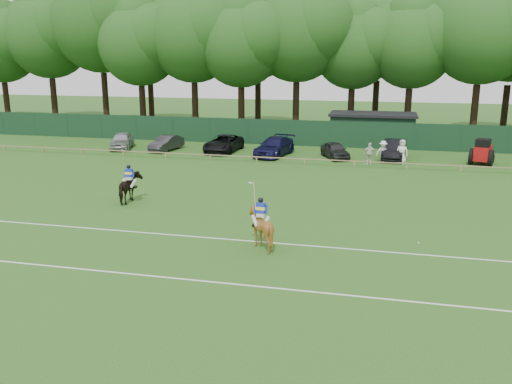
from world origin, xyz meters
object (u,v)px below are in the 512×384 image
(sedan_navy, at_px, (274,147))
(tractor, at_px, (483,152))
(horse_dark, at_px, (130,188))
(sedan_silver, at_px, (122,141))
(spectator_left, at_px, (383,152))
(utility_shed, at_px, (372,128))
(horse_chestnut, at_px, (261,228))
(suv_black, at_px, (223,144))
(estate_black, at_px, (394,149))
(sedan_grey, at_px, (166,143))
(spectator_right, at_px, (402,152))
(hatch_grey, at_px, (335,150))
(polo_ball, at_px, (418,243))
(spectator_mid, at_px, (369,154))

(sedan_navy, bearing_deg, tractor, 10.69)
(horse_dark, height_order, sedan_silver, horse_dark)
(sedan_navy, distance_m, spectator_left, 9.37)
(sedan_silver, height_order, utility_shed, utility_shed)
(horse_chestnut, bearing_deg, suv_black, -68.33)
(spectator_left, bearing_deg, suv_black, 153.35)
(estate_black, bearing_deg, spectator_left, -110.77)
(horse_dark, distance_m, utility_shed, 29.24)
(sedan_silver, xyz_separation_m, sedan_grey, (4.47, 0.02, -0.09))
(spectator_right, height_order, tractor, tractor)
(horse_chestnut, bearing_deg, hatch_grey, -92.05)
(suv_black, xyz_separation_m, estate_black, (15.14, -0.01, 0.06))
(suv_black, relative_size, estate_black, 1.10)
(sedan_navy, bearing_deg, spectator_left, 3.94)
(spectator_right, relative_size, tractor, 0.69)
(horse_chestnut, bearing_deg, estate_black, -103.45)
(suv_black, xyz_separation_m, spectator_right, (15.73, -2.02, 0.23))
(hatch_grey, distance_m, spectator_left, 4.16)
(horse_chestnut, distance_m, sedan_silver, 29.86)
(hatch_grey, bearing_deg, tractor, -24.63)
(suv_black, relative_size, polo_ball, 60.52)
(estate_black, relative_size, utility_shed, 0.59)
(sedan_grey, distance_m, sedan_navy, 10.25)
(horse_chestnut, xyz_separation_m, tractor, (13.15, 23.09, 0.05))
(horse_chestnut, relative_size, sedan_silver, 0.42)
(horse_dark, distance_m, hatch_grey, 20.28)
(spectator_mid, bearing_deg, polo_ball, -86.41)
(sedan_navy, xyz_separation_m, tractor, (17.15, 0.07, 0.19))
(sedan_navy, distance_m, spectator_right, 10.89)
(sedan_grey, relative_size, estate_black, 0.84)
(hatch_grey, height_order, spectator_right, spectator_right)
(hatch_grey, height_order, estate_black, estate_black)
(tractor, bearing_deg, utility_shed, 153.92)
(horse_chestnut, xyz_separation_m, sedan_silver, (-18.72, 23.26, -0.17))
(sedan_navy, height_order, spectator_right, spectator_right)
(horse_chestnut, relative_size, hatch_grey, 0.47)
(horse_dark, height_order, utility_shed, utility_shed)
(suv_black, bearing_deg, sedan_silver, -173.31)
(sedan_grey, distance_m, spectator_mid, 18.62)
(horse_chestnut, relative_size, spectator_right, 0.95)
(spectator_left, xyz_separation_m, utility_shed, (-1.14, 9.76, 0.63))
(sedan_grey, bearing_deg, spectator_left, 5.89)
(hatch_grey, bearing_deg, utility_shed, 46.93)
(tractor, bearing_deg, sedan_silver, -162.54)
(horse_chestnut, relative_size, estate_black, 0.38)
(estate_black, distance_m, spectator_right, 2.10)
(suv_black, xyz_separation_m, utility_shed, (13.08, 7.87, 0.78))
(horse_chestnut, bearing_deg, sedan_grey, -57.36)
(hatch_grey, distance_m, tractor, 11.85)
(sedan_silver, relative_size, spectator_mid, 2.55)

